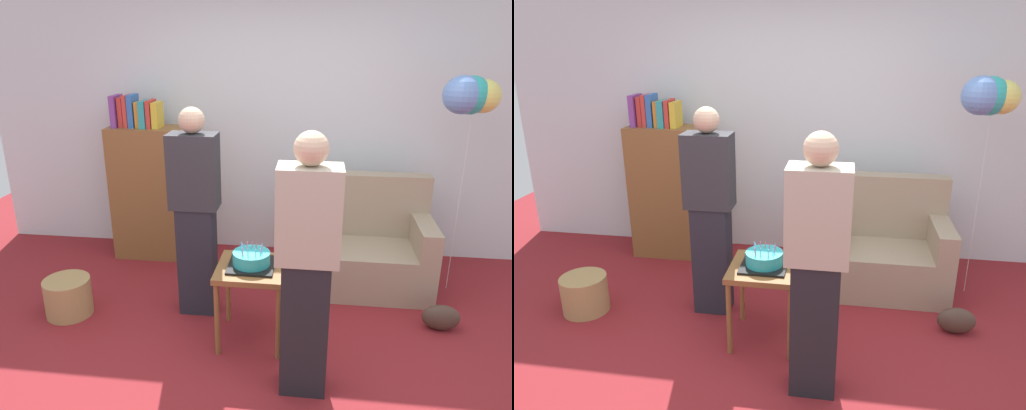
% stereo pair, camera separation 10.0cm
% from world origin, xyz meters
% --- Properties ---
extents(ground_plane, '(8.00, 8.00, 0.00)m').
position_xyz_m(ground_plane, '(0.00, 0.00, 0.00)').
color(ground_plane, maroon).
extents(wall_back, '(6.00, 0.10, 2.70)m').
position_xyz_m(wall_back, '(0.00, 2.05, 1.35)').
color(wall_back, silver).
rests_on(wall_back, ground_plane).
extents(couch, '(1.10, 0.70, 0.96)m').
position_xyz_m(couch, '(0.76, 1.34, 0.34)').
color(couch, gray).
rests_on(couch, ground_plane).
extents(bookshelf, '(0.80, 0.36, 1.60)m').
position_xyz_m(bookshelf, '(-1.25, 1.70, 0.69)').
color(bookshelf, brown).
rests_on(bookshelf, ground_plane).
extents(side_table, '(0.48, 0.48, 0.59)m').
position_xyz_m(side_table, '(-0.11, 0.38, 0.50)').
color(side_table, brown).
rests_on(side_table, ground_plane).
extents(birthday_cake, '(0.32, 0.32, 0.17)m').
position_xyz_m(birthday_cake, '(-0.11, 0.38, 0.64)').
color(birthday_cake, black).
rests_on(birthday_cake, side_table).
extents(person_blowing_candles, '(0.36, 0.22, 1.63)m').
position_xyz_m(person_blowing_candles, '(-0.59, 0.72, 0.83)').
color(person_blowing_candles, '#23232D').
rests_on(person_blowing_candles, ground_plane).
extents(person_holding_cake, '(0.36, 0.22, 1.63)m').
position_xyz_m(person_holding_cake, '(0.27, -0.10, 0.83)').
color(person_holding_cake, black).
rests_on(person_holding_cake, ground_plane).
extents(wicker_basket, '(0.36, 0.36, 0.30)m').
position_xyz_m(wicker_basket, '(-1.60, 0.52, 0.15)').
color(wicker_basket, '#A88451').
rests_on(wicker_basket, ground_plane).
extents(handbag, '(0.28, 0.14, 0.20)m').
position_xyz_m(handbag, '(1.29, 0.67, 0.10)').
color(handbag, '#473328').
rests_on(handbag, ground_plane).
extents(balloon_bunch, '(0.44, 0.32, 1.82)m').
position_xyz_m(balloon_bunch, '(1.47, 1.36, 1.67)').
color(balloon_bunch, silver).
rests_on(balloon_bunch, ground_plane).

